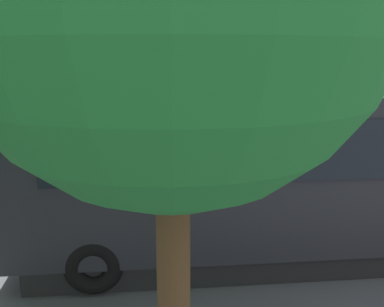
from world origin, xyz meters
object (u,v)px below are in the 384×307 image
(spectator_left, at_px, (279,171))
(tour_bus, at_px, (296,175))
(spectator_far_left, at_px, (330,164))
(traffic_cone, at_px, (134,163))
(stunt_motorcycle, at_px, (67,155))
(spectator_right, at_px, (175,170))
(spectator_centre, at_px, (234,169))
(parked_motorcycle_silver, at_px, (287,199))

(spectator_left, bearing_deg, tour_bus, 82.76)
(spectator_far_left, relative_size, traffic_cone, 2.89)
(spectator_far_left, height_order, stunt_motorcycle, spectator_far_left)
(tour_bus, height_order, traffic_cone, tour_bus)
(spectator_right, distance_m, stunt_motorcycle, 5.20)
(spectator_centre, distance_m, spectator_right, 1.50)
(spectator_centre, distance_m, stunt_motorcycle, 6.42)
(spectator_right, height_order, traffic_cone, spectator_right)
(spectator_right, relative_size, parked_motorcycle_silver, 0.84)
(spectator_far_left, height_order, spectator_left, spectator_far_left)
(spectator_left, xyz_separation_m, traffic_cone, (4.06, -3.81, -0.68))
(stunt_motorcycle, bearing_deg, spectator_centre, 142.65)
(spectator_left, xyz_separation_m, parked_motorcycle_silver, (-0.04, 0.74, -0.51))
(spectator_far_left, bearing_deg, traffic_cone, -32.46)
(stunt_motorcycle, relative_size, traffic_cone, 3.26)
(spectator_right, height_order, stunt_motorcycle, spectator_right)
(parked_motorcycle_silver, bearing_deg, traffic_cone, -47.94)
(spectator_centre, height_order, parked_motorcycle_silver, spectator_centre)
(parked_motorcycle_silver, distance_m, traffic_cone, 6.13)
(spectator_far_left, bearing_deg, stunt_motorcycle, -24.23)
(spectator_centre, bearing_deg, stunt_motorcycle, -37.35)
(spectator_far_left, height_order, parked_motorcycle_silver, spectator_far_left)
(stunt_motorcycle, bearing_deg, traffic_cone, -179.48)
(spectator_right, bearing_deg, traffic_cone, -69.92)
(spectator_centre, xyz_separation_m, parked_motorcycle_silver, (-1.24, 0.64, -0.60))
(tour_bus, distance_m, spectator_centre, 2.82)
(spectator_left, relative_size, stunt_motorcycle, 0.82)
(spectator_left, relative_size, traffic_cone, 2.66)
(spectator_far_left, bearing_deg, spectator_left, 12.92)
(spectator_far_left, distance_m, parked_motorcycle_silver, 1.84)
(spectator_right, bearing_deg, spectator_far_left, -176.24)
(spectator_centre, xyz_separation_m, spectator_right, (1.49, -0.15, -0.06))
(parked_motorcycle_silver, bearing_deg, tour_bus, 78.89)
(tour_bus, height_order, spectator_far_left, tour_bus)
(spectator_left, bearing_deg, spectator_centre, 4.41)
(stunt_motorcycle, height_order, traffic_cone, stunt_motorcycle)
(spectator_left, height_order, stunt_motorcycle, spectator_left)
(spectator_right, bearing_deg, stunt_motorcycle, -46.10)
(parked_motorcycle_silver, bearing_deg, spectator_right, -16.18)
(spectator_left, height_order, spectator_centre, spectator_centre)
(spectator_right, distance_m, parked_motorcycle_silver, 2.90)
(tour_bus, xyz_separation_m, spectator_right, (2.34, -2.78, -0.62))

